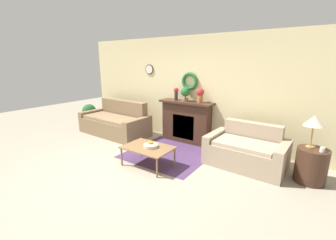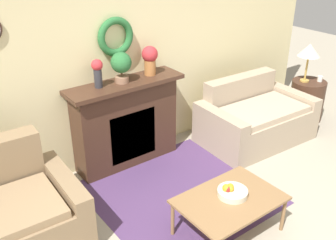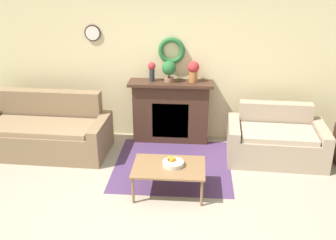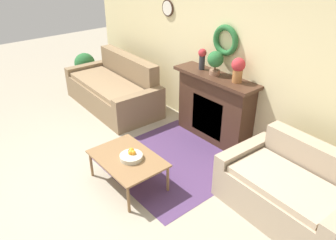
# 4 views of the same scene
# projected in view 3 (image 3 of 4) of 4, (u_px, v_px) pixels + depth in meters

# --- Properties ---
(ground_plane) EXTENTS (16.00, 16.00, 0.00)m
(ground_plane) POSITION_uv_depth(u_px,v_px,m) (152.00, 213.00, 4.99)
(ground_plane) COLOR #9E937F
(floor_rug) EXTENTS (1.80, 1.78, 0.01)m
(floor_rug) POSITION_uv_depth(u_px,v_px,m) (173.00, 165.00, 6.17)
(floor_rug) COLOR #4C335B
(floor_rug) RESTS_ON ground_plane
(wall_back) EXTENTS (6.80, 0.15, 2.70)m
(wall_back) POSITION_uv_depth(u_px,v_px,m) (167.00, 63.00, 6.72)
(wall_back) COLOR beige
(wall_back) RESTS_ON ground_plane
(fireplace) EXTENTS (1.43, 0.41, 1.08)m
(fireplace) POSITION_uv_depth(u_px,v_px,m) (171.00, 111.00, 6.83)
(fireplace) COLOR #42281C
(fireplace) RESTS_ON ground_plane
(couch_left) EXTENTS (2.12, 1.06, 0.95)m
(couch_left) POSITION_uv_depth(u_px,v_px,m) (46.00, 132.00, 6.52)
(couch_left) COLOR #846B4C
(couch_left) RESTS_ON ground_plane
(loveseat_right) EXTENTS (1.56, 1.00, 0.83)m
(loveseat_right) POSITION_uv_depth(u_px,v_px,m) (276.00, 141.00, 6.29)
(loveseat_right) COLOR tan
(loveseat_right) RESTS_ON ground_plane
(coffee_table) EXTENTS (0.98, 0.68, 0.40)m
(coffee_table) POSITION_uv_depth(u_px,v_px,m) (169.00, 168.00, 5.32)
(coffee_table) COLOR olive
(coffee_table) RESTS_ON ground_plane
(fruit_bowl) EXTENTS (0.29, 0.29, 0.12)m
(fruit_bowl) POSITION_uv_depth(u_px,v_px,m) (173.00, 163.00, 5.32)
(fruit_bowl) COLOR beige
(fruit_bowl) RESTS_ON coffee_table
(vase_on_mantel_left) EXTENTS (0.13, 0.13, 0.32)m
(vase_on_mantel_left) POSITION_uv_depth(u_px,v_px,m) (152.00, 70.00, 6.58)
(vase_on_mantel_left) COLOR #2D2D33
(vase_on_mantel_left) RESTS_ON fireplace
(vase_on_mantel_right) EXTENTS (0.19, 0.19, 0.35)m
(vase_on_mantel_right) POSITION_uv_depth(u_px,v_px,m) (193.00, 70.00, 6.52)
(vase_on_mantel_right) COLOR #AD6B38
(vase_on_mantel_right) RESTS_ON fireplace
(potted_plant_on_mantel) EXTENTS (0.24, 0.24, 0.36)m
(potted_plant_on_mantel) POSITION_uv_depth(u_px,v_px,m) (169.00, 69.00, 6.53)
(potted_plant_on_mantel) COLOR #8E664C
(potted_plant_on_mantel) RESTS_ON fireplace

